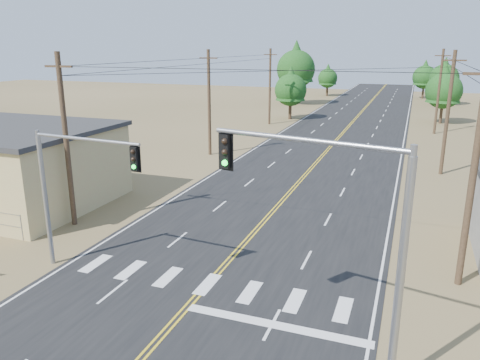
% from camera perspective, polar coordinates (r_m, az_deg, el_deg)
% --- Properties ---
extents(road, '(15.00, 200.00, 0.02)m').
position_cam_1_polar(road, '(41.19, 8.66, 1.40)').
color(road, black).
rests_on(road, ground).
extents(utility_pole_left_near, '(1.80, 0.30, 10.00)m').
position_cam_1_polar(utility_pole_left_near, '(28.46, -20.43, 4.59)').
color(utility_pole_left_near, '#4C3826').
rests_on(utility_pole_left_near, ground).
extents(utility_pole_left_mid, '(1.80, 0.30, 10.00)m').
position_cam_1_polar(utility_pole_left_mid, '(45.32, -3.78, 9.45)').
color(utility_pole_left_mid, '#4C3826').
rests_on(utility_pole_left_mid, ground).
extents(utility_pole_left_far, '(1.80, 0.30, 10.00)m').
position_cam_1_polar(utility_pole_left_far, '(64.02, 3.66, 11.36)').
color(utility_pole_left_far, '#4C3826').
rests_on(utility_pole_left_far, ground).
extents(utility_pole_right_near, '(1.80, 0.30, 10.00)m').
position_cam_1_polar(utility_pole_right_near, '(21.87, 26.57, 0.69)').
color(utility_pole_right_near, '#4C3826').
rests_on(utility_pole_right_near, ground).
extents(utility_pole_right_mid, '(1.80, 0.30, 10.00)m').
position_cam_1_polar(utility_pole_right_mid, '(41.50, 24.01, 7.52)').
color(utility_pole_right_mid, '#4C3826').
rests_on(utility_pole_right_mid, ground).
extents(utility_pole_right_far, '(1.80, 0.30, 10.00)m').
position_cam_1_polar(utility_pole_right_far, '(61.37, 23.08, 9.94)').
color(utility_pole_right_far, '#4C3826').
rests_on(utility_pole_right_far, ground).
extents(signal_mast_left, '(5.76, 0.82, 6.60)m').
position_cam_1_polar(signal_mast_left, '(22.38, -20.05, 0.07)').
color(signal_mast_left, gray).
rests_on(signal_mast_left, ground).
extents(signal_mast_right, '(6.42, 1.62, 7.73)m').
position_cam_1_polar(signal_mast_right, '(14.50, 12.26, -4.63)').
color(signal_mast_right, gray).
rests_on(signal_mast_right, ground).
extents(tree_left_near, '(4.57, 4.57, 7.62)m').
position_cam_1_polar(tree_left_near, '(68.85, 6.20, 11.24)').
color(tree_left_near, '#3F2D1E').
rests_on(tree_left_near, ground).
extents(tree_left_mid, '(6.85, 6.85, 11.41)m').
position_cam_1_polar(tree_left_mid, '(87.07, 6.84, 13.73)').
color(tree_left_mid, '#3F2D1E').
rests_on(tree_left_mid, ground).
extents(tree_left_far, '(4.06, 4.06, 6.77)m').
position_cam_1_polar(tree_left_far, '(103.35, 10.65, 12.33)').
color(tree_left_far, '#3F2D1E').
rests_on(tree_left_far, ground).
extents(tree_right_near, '(4.84, 4.84, 8.06)m').
position_cam_1_polar(tree_right_near, '(70.17, 23.64, 10.33)').
color(tree_right_near, '#3F2D1E').
rests_on(tree_right_near, ground).
extents(tree_right_mid, '(5.11, 5.11, 8.52)m').
position_cam_1_polar(tree_right_mid, '(92.95, 23.65, 11.58)').
color(tree_right_mid, '#3F2D1E').
rests_on(tree_right_mid, ground).
extents(tree_right_far, '(4.65, 4.65, 7.76)m').
position_cam_1_polar(tree_right_far, '(103.26, 21.60, 11.84)').
color(tree_right_far, '#3F2D1E').
rests_on(tree_right_far, ground).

